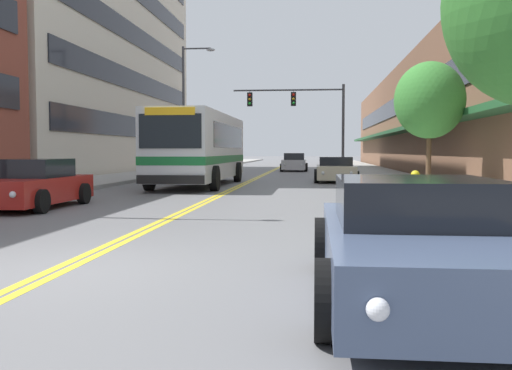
{
  "coord_description": "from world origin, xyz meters",
  "views": [
    {
      "loc": [
        3.36,
        -7.15,
        1.57
      ],
      "look_at": [
        -0.06,
        25.78,
        -0.42
      ],
      "focal_mm": 40.0,
      "sensor_mm": 36.0,
      "label": 1
    }
  ],
  "objects_px": {
    "car_slate_blue_parked_right_foreground": "(417,242)",
    "street_tree_right_mid": "(430,100)",
    "car_champagne_parked_right_mid": "(336,170)",
    "fire_hydrant": "(415,188)",
    "traffic_signal_mast": "(303,110)",
    "car_red_parked_left_mid": "(33,185)",
    "street_lamp_left_far": "(188,99)",
    "city_bus": "(201,146)",
    "car_silver_moving_lead": "(294,163)"
  },
  "relations": [
    {
      "from": "city_bus",
      "to": "car_silver_moving_lead",
      "type": "height_order",
      "value": "city_bus"
    },
    {
      "from": "traffic_signal_mast",
      "to": "car_silver_moving_lead",
      "type": "bearing_deg",
      "value": 97.72
    },
    {
      "from": "car_champagne_parked_right_mid",
      "to": "fire_hydrant",
      "type": "height_order",
      "value": "car_champagne_parked_right_mid"
    },
    {
      "from": "city_bus",
      "to": "car_champagne_parked_right_mid",
      "type": "relative_size",
      "value": 2.47
    },
    {
      "from": "car_silver_moving_lead",
      "to": "street_tree_right_mid",
      "type": "bearing_deg",
      "value": -76.69
    },
    {
      "from": "city_bus",
      "to": "car_red_parked_left_mid",
      "type": "height_order",
      "value": "city_bus"
    },
    {
      "from": "city_bus",
      "to": "car_champagne_parked_right_mid",
      "type": "distance_m",
      "value": 7.26
    },
    {
      "from": "car_champagne_parked_right_mid",
      "to": "traffic_signal_mast",
      "type": "xyz_separation_m",
      "value": [
        -1.84,
        9.25,
        3.73
      ]
    },
    {
      "from": "city_bus",
      "to": "traffic_signal_mast",
      "type": "xyz_separation_m",
      "value": [
        4.4,
        12.74,
        2.52
      ]
    },
    {
      "from": "car_champagne_parked_right_mid",
      "to": "traffic_signal_mast",
      "type": "bearing_deg",
      "value": 101.25
    },
    {
      "from": "traffic_signal_mast",
      "to": "fire_hydrant",
      "type": "relative_size",
      "value": 8.23
    },
    {
      "from": "car_red_parked_left_mid",
      "to": "street_tree_right_mid",
      "type": "bearing_deg",
      "value": 26.12
    },
    {
      "from": "street_tree_right_mid",
      "to": "fire_hydrant",
      "type": "height_order",
      "value": "street_tree_right_mid"
    },
    {
      "from": "car_champagne_parked_right_mid",
      "to": "street_lamp_left_far",
      "type": "relative_size",
      "value": 0.52
    },
    {
      "from": "street_lamp_left_far",
      "to": "street_tree_right_mid",
      "type": "xyz_separation_m",
      "value": [
        12.37,
        -16.43,
        -1.61
      ]
    },
    {
      "from": "car_silver_moving_lead",
      "to": "street_tree_right_mid",
      "type": "xyz_separation_m",
      "value": [
        5.6,
        -23.67,
        2.7
      ]
    },
    {
      "from": "car_slate_blue_parked_right_foreground",
      "to": "street_tree_right_mid",
      "type": "distance_m",
      "value": 15.08
    },
    {
      "from": "street_lamp_left_far",
      "to": "traffic_signal_mast",
      "type": "bearing_deg",
      "value": 9.84
    },
    {
      "from": "car_champagne_parked_right_mid",
      "to": "traffic_signal_mast",
      "type": "relative_size",
      "value": 0.59
    },
    {
      "from": "car_silver_moving_lead",
      "to": "traffic_signal_mast",
      "type": "height_order",
      "value": "traffic_signal_mast"
    },
    {
      "from": "fire_hydrant",
      "to": "traffic_signal_mast",
      "type": "bearing_deg",
      "value": 98.29
    },
    {
      "from": "street_tree_right_mid",
      "to": "car_champagne_parked_right_mid",
      "type": "bearing_deg",
      "value": 109.19
    },
    {
      "from": "fire_hydrant",
      "to": "street_tree_right_mid",
      "type": "bearing_deg",
      "value": 75.84
    },
    {
      "from": "street_tree_right_mid",
      "to": "car_red_parked_left_mid",
      "type": "bearing_deg",
      "value": -153.88
    },
    {
      "from": "street_lamp_left_far",
      "to": "street_tree_right_mid",
      "type": "relative_size",
      "value": 1.85
    },
    {
      "from": "traffic_signal_mast",
      "to": "street_tree_right_mid",
      "type": "xyz_separation_m",
      "value": [
        4.79,
        -17.74,
        -0.98
      ]
    },
    {
      "from": "car_silver_moving_lead",
      "to": "traffic_signal_mast",
      "type": "xyz_separation_m",
      "value": [
        0.8,
        -5.93,
        3.68
      ]
    },
    {
      "from": "car_silver_moving_lead",
      "to": "traffic_signal_mast",
      "type": "distance_m",
      "value": 7.03
    },
    {
      "from": "car_slate_blue_parked_right_foreground",
      "to": "street_lamp_left_far",
      "type": "bearing_deg",
      "value": 106.99
    },
    {
      "from": "car_champagne_parked_right_mid",
      "to": "car_silver_moving_lead",
      "type": "relative_size",
      "value": 0.97
    },
    {
      "from": "car_silver_moving_lead",
      "to": "street_lamp_left_far",
      "type": "xyz_separation_m",
      "value": [
        -6.77,
        -7.24,
        4.31
      ]
    },
    {
      "from": "city_bus",
      "to": "car_champagne_parked_right_mid",
      "type": "height_order",
      "value": "city_bus"
    },
    {
      "from": "car_champagne_parked_right_mid",
      "to": "street_tree_right_mid",
      "type": "relative_size",
      "value": 0.97
    },
    {
      "from": "traffic_signal_mast",
      "to": "street_lamp_left_far",
      "type": "xyz_separation_m",
      "value": [
        -7.57,
        -1.31,
        0.63
      ]
    },
    {
      "from": "car_champagne_parked_right_mid",
      "to": "fire_hydrant",
      "type": "distance_m",
      "value": 14.12
    },
    {
      "from": "street_lamp_left_far",
      "to": "car_red_parked_left_mid",
      "type": "bearing_deg",
      "value": -88.35
    },
    {
      "from": "street_lamp_left_far",
      "to": "fire_hydrant",
      "type": "height_order",
      "value": "street_lamp_left_far"
    },
    {
      "from": "car_silver_moving_lead",
      "to": "traffic_signal_mast",
      "type": "bearing_deg",
      "value": -82.28
    },
    {
      "from": "car_red_parked_left_mid",
      "to": "street_lamp_left_far",
      "type": "xyz_separation_m",
      "value": [
        -0.64,
        22.17,
        4.33
      ]
    },
    {
      "from": "car_slate_blue_parked_right_foreground",
      "to": "car_silver_moving_lead",
      "type": "bearing_deg",
      "value": 94.03
    },
    {
      "from": "traffic_signal_mast",
      "to": "street_lamp_left_far",
      "type": "bearing_deg",
      "value": -170.16
    },
    {
      "from": "car_red_parked_left_mid",
      "to": "car_champagne_parked_right_mid",
      "type": "xyz_separation_m",
      "value": [
        8.77,
        14.24,
        -0.03
      ]
    },
    {
      "from": "car_slate_blue_parked_right_foreground",
      "to": "fire_hydrant",
      "type": "relative_size",
      "value": 5.29
    },
    {
      "from": "car_red_parked_left_mid",
      "to": "car_champagne_parked_right_mid",
      "type": "distance_m",
      "value": 16.72
    },
    {
      "from": "city_bus",
      "to": "fire_hydrant",
      "type": "xyz_separation_m",
      "value": [
        7.8,
        -10.54,
        -1.19
      ]
    },
    {
      "from": "car_red_parked_left_mid",
      "to": "street_lamp_left_far",
      "type": "distance_m",
      "value": 22.6
    },
    {
      "from": "car_red_parked_left_mid",
      "to": "car_silver_moving_lead",
      "type": "xyz_separation_m",
      "value": [
        6.13,
        29.42,
        0.02
      ]
    },
    {
      "from": "car_red_parked_left_mid",
      "to": "street_tree_right_mid",
      "type": "xyz_separation_m",
      "value": [
        11.72,
        5.75,
        2.72
      ]
    },
    {
      "from": "traffic_signal_mast",
      "to": "car_slate_blue_parked_right_foreground",
      "type": "bearing_deg",
      "value": -86.65
    },
    {
      "from": "car_champagne_parked_right_mid",
      "to": "traffic_signal_mast",
      "type": "distance_m",
      "value": 10.14
    }
  ]
}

